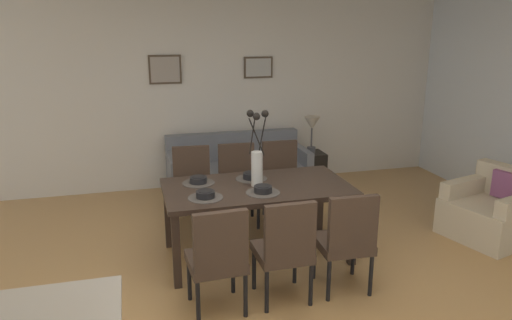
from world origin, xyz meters
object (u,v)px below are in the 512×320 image
(bowl_far_right, at_px, (251,175))
(framed_picture_left, at_px, (165,70))
(dining_chair_near_left, at_px, (218,256))
(side_table, at_px, (311,170))
(table_lamp, at_px, (312,126))
(framed_picture_center, at_px, (258,67))
(dining_chair_far_right, at_px, (238,180))
(dining_table, at_px, (257,193))
(sofa, at_px, (237,174))
(dining_chair_near_right, at_px, (192,184))
(armchair, at_px, (493,212))
(dining_chair_mid_left, at_px, (347,237))
(bowl_near_left, at_px, (205,194))
(bowl_near_right, at_px, (198,179))
(dining_chair_mid_right, at_px, (282,177))
(dining_chair_far_left, at_px, (285,246))
(centerpiece_vase, at_px, (257,158))
(bowl_far_left, at_px, (263,189))

(bowl_far_right, height_order, framed_picture_left, framed_picture_left)
(dining_chair_near_left, relative_size, side_table, 1.77)
(table_lamp, height_order, framed_picture_center, framed_picture_center)
(dining_chair_far_right, height_order, side_table, dining_chair_far_right)
(dining_table, height_order, framed_picture_center, framed_picture_center)
(dining_chair_far_right, relative_size, bowl_far_right, 5.41)
(sofa, relative_size, side_table, 3.59)
(dining_chair_near_right, bearing_deg, armchair, -20.03)
(dining_chair_mid_left, relative_size, bowl_far_right, 5.41)
(dining_chair_far_right, bearing_deg, bowl_near_left, -116.36)
(bowl_near_right, distance_m, sofa, 1.88)
(bowl_near_left, height_order, sofa, bowl_near_left)
(framed_picture_center, bearing_deg, dining_chair_far_right, -113.72)
(dining_chair_far_right, xyz_separation_m, table_lamp, (1.26, 0.92, 0.38))
(dining_chair_mid_left, height_order, bowl_far_right, dining_chair_mid_left)
(dining_table, height_order, dining_chair_far_right, dining_chair_far_right)
(dining_chair_far_right, height_order, bowl_far_right, dining_chair_far_right)
(dining_chair_far_right, relative_size, dining_chair_mid_left, 1.00)
(dining_chair_far_right, height_order, dining_chair_mid_right, same)
(side_table, bearing_deg, framed_picture_center, 140.02)
(dining_chair_far_left, distance_m, sofa, 2.77)
(framed_picture_left, bearing_deg, bowl_near_left, -87.59)
(dining_chair_mid_right, distance_m, bowl_near_right, 1.31)
(dining_chair_far_left, height_order, dining_chair_far_right, same)
(sofa, bearing_deg, framed_picture_center, 48.57)
(side_table, distance_m, armchair, 2.44)
(centerpiece_vase, relative_size, bowl_near_right, 4.32)
(dining_table, relative_size, table_lamp, 3.53)
(bowl_near_right, bearing_deg, dining_chair_far_left, -63.95)
(centerpiece_vase, relative_size, side_table, 1.41)
(bowl_near_left, bearing_deg, side_table, 48.29)
(dining_chair_near_left, xyz_separation_m, dining_chair_mid_left, (1.12, 0.05, 0.00))
(bowl_far_left, bearing_deg, table_lamp, 57.96)
(centerpiece_vase, bearing_deg, framed_picture_center, 74.57)
(bowl_far_right, bearing_deg, bowl_near_right, 180.00)
(dining_chair_near_left, xyz_separation_m, bowl_near_left, (0.02, 0.70, 0.27))
(dining_table, relative_size, dining_chair_near_right, 1.96)
(dining_chair_far_left, distance_m, dining_chair_far_right, 1.78)
(centerpiece_vase, distance_m, side_table, 2.35)
(dining_table, distance_m, bowl_near_right, 0.59)
(bowl_near_right, bearing_deg, bowl_far_right, 0.00)
(dining_chair_near_left, relative_size, centerpiece_vase, 1.25)
(dining_table, relative_size, dining_chair_far_right, 1.96)
(sofa, height_order, framed_picture_left, framed_picture_left)
(dining_chair_near_left, bearing_deg, table_lamp, 56.12)
(dining_chair_far_right, relative_size, armchair, 0.94)
(table_lamp, bearing_deg, dining_chair_mid_left, -104.94)
(dining_chair_near_right, height_order, dining_chair_far_right, same)
(centerpiece_vase, bearing_deg, dining_chair_near_right, 119.67)
(table_lamp, bearing_deg, bowl_near_right, -138.55)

